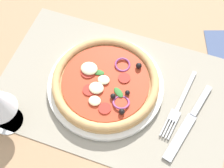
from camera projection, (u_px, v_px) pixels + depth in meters
The scene contains 6 objects.
ground_plane at pixel (115, 93), 75.85cm from camera, with size 190.00×140.00×2.40cm, color #9E7A56.
placemat at pixel (115, 90), 74.64cm from camera, with size 51.91×33.37×0.40cm, color gray.
plate at pixel (105, 86), 74.24cm from camera, with size 25.91×25.91×1.18cm, color silver.
pizza at pixel (105, 82), 72.78cm from camera, with size 23.64×23.64×2.65cm.
fork at pixel (178, 107), 72.09cm from camera, with size 3.99×18.04×0.44cm.
knife at pixel (189, 122), 70.28cm from camera, with size 6.33×19.82×0.62cm.
Camera 1 is at (-11.53, 34.02, 65.64)cm, focal length 53.40 mm.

